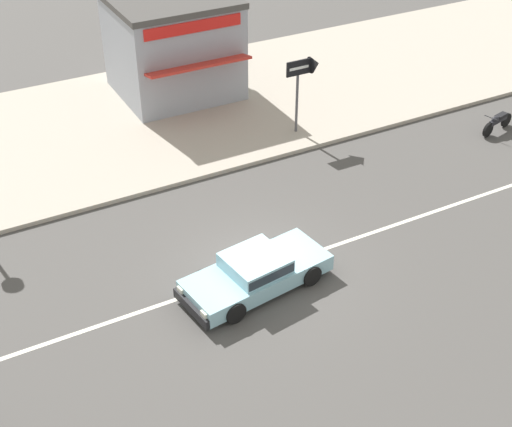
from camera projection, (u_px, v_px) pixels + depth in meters
name	position (u px, v px, depth m)	size (l,w,h in m)	color
ground_plane	(263.00, 270.00, 20.38)	(160.00, 160.00, 0.00)	#4C4947
lane_centre_stripe	(263.00, 270.00, 20.38)	(50.40, 0.14, 0.01)	silver
kerb_strip	(137.00, 121.00, 27.79)	(68.00, 10.00, 0.15)	#ADA393
sedan_pale_blue_2	(256.00, 272.00, 19.48)	(4.43, 2.22, 1.06)	#93C6D6
motorcycle_0	(498.00, 122.00, 27.03)	(1.76, 0.66, 0.80)	black
arrow_signboard	(310.00, 70.00, 25.78)	(1.35, 0.62, 2.88)	#4C4C51
shopfront_corner_warung	(173.00, 45.00, 28.78)	(4.69, 5.14, 4.00)	#999EA8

